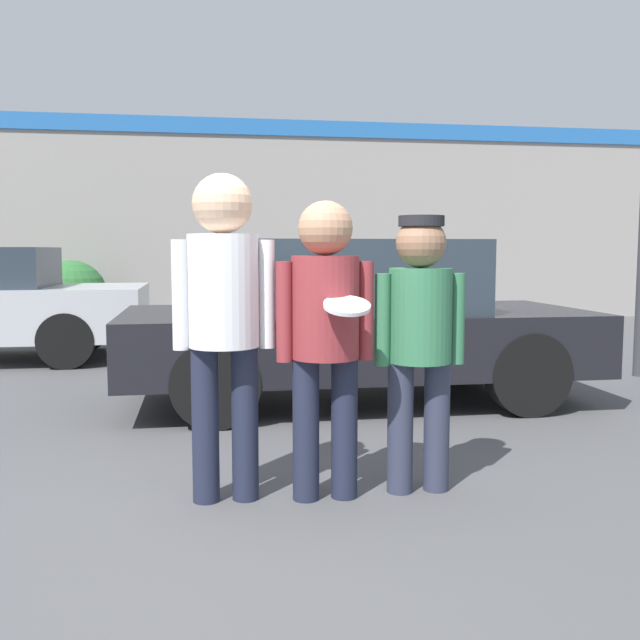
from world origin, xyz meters
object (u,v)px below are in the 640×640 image
at_px(shrub, 72,295).
at_px(person_middle_with_frisbee, 325,323).
at_px(person_right, 420,329).
at_px(person_left, 224,304).
at_px(parked_car_near, 353,320).

bearing_deg(shrub, person_middle_with_frisbee, -72.15).
height_order(person_middle_with_frisbee, person_right, person_middle_with_frisbee).
relative_size(person_right, shrub, 1.31).
xyz_separation_m(person_left, parked_car_near, (1.26, 2.49, -0.35)).
bearing_deg(person_right, shrub, 111.04).
bearing_deg(shrub, person_right, -68.96).
relative_size(person_left, shrub, 1.49).
relative_size(person_left, person_middle_with_frisbee, 1.09).
distance_m(person_left, parked_car_near, 2.81).
xyz_separation_m(person_left, person_right, (1.11, -0.03, -0.15)).
bearing_deg(shrub, person_left, -75.29).
distance_m(person_left, person_right, 1.12).
distance_m(person_middle_with_frisbee, parked_car_near, 2.66).
relative_size(parked_car_near, shrub, 3.47).
bearing_deg(person_left, parked_car_near, 63.19).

